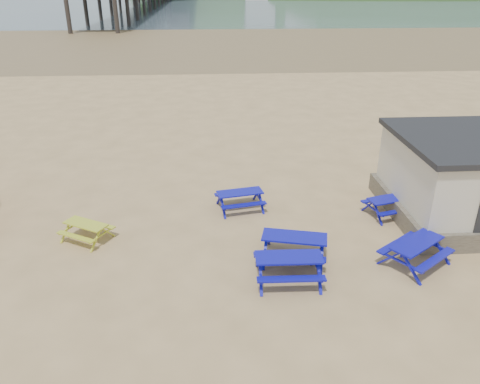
{
  "coord_description": "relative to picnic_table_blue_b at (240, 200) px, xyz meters",
  "views": [
    {
      "loc": [
        0.03,
        -14.35,
        8.37
      ],
      "look_at": [
        1.07,
        1.5,
        1.0
      ],
      "focal_mm": 35.0,
      "sensor_mm": 36.0,
      "label": 1
    }
  ],
  "objects": [
    {
      "name": "sea",
      "position": [
        -1.11,
        167.92,
        -0.36
      ],
      "size": [
        400.0,
        400.0,
        0.0
      ],
      "primitive_type": "plane",
      "color": "#42535F",
      "rests_on": "ground"
    },
    {
      "name": "picnic_table_blue_e",
      "position": [
        1.49,
        -3.72,
        0.06
      ],
      "size": [
        2.38,
        2.09,
        0.86
      ],
      "rotation": [
        0.0,
        0.0,
        -0.24
      ],
      "color": "#060C98",
      "rests_on": "ground"
    },
    {
      "name": "picnic_table_blue_b",
      "position": [
        0.0,
        0.0,
        0.0
      ],
      "size": [
        2.01,
        1.74,
        0.74
      ],
      "rotation": [
        0.0,
        0.0,
        0.2
      ],
      "color": "#060C98",
      "rests_on": "ground"
    },
    {
      "name": "ground",
      "position": [
        -1.11,
        -2.08,
        -0.37
      ],
      "size": [
        400.0,
        400.0,
        0.0
      ],
      "primitive_type": "plane",
      "color": "tan",
      "rests_on": "ground"
    },
    {
      "name": "wet_sand",
      "position": [
        -1.11,
        52.92,
        -0.37
      ],
      "size": [
        400.0,
        400.0,
        0.0
      ],
      "primitive_type": "plane",
      "color": "brown",
      "rests_on": "ground"
    },
    {
      "name": "picnic_table_blue_d",
      "position": [
        1.13,
        -4.84,
        0.05
      ],
      "size": [
        2.02,
        1.64,
        0.83
      ],
      "rotation": [
        0.0,
        0.0,
        -0.02
      ],
      "color": "#060C98",
      "rests_on": "ground"
    },
    {
      "name": "picnic_table_blue_f",
      "position": [
        5.27,
        -4.26,
        0.04
      ],
      "size": [
        2.51,
        2.42,
        0.82
      ],
      "rotation": [
        0.0,
        0.0,
        0.63
      ],
      "color": "#060C98",
      "rests_on": "ground"
    },
    {
      "name": "picnic_table_blue_c",
      "position": [
        5.66,
        -0.89,
        -0.01
      ],
      "size": [
        2.01,
        1.78,
        0.71
      ],
      "rotation": [
        0.0,
        0.0,
        0.28
      ],
      "color": "#060C98",
      "rests_on": "ground"
    },
    {
      "name": "picnic_table_yellow",
      "position": [
        -5.45,
        -2.02,
        -0.05
      ],
      "size": [
        1.96,
        1.85,
        0.65
      ],
      "rotation": [
        0.0,
        0.0,
        -0.52
      ],
      "color": "gold",
      "rests_on": "ground"
    },
    {
      "name": "headland_town",
      "position": [
        88.89,
        227.6,
        -10.28
      ],
      "size": [
        264.0,
        144.0,
        108.0
      ],
      "color": "#2D4C1E",
      "rests_on": "ground"
    }
  ]
}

